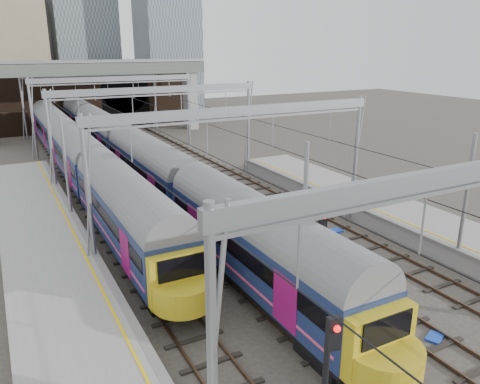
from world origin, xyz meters
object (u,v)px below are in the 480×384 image
train_second (78,155)px  train_main (124,148)px  signal_near_left (327,378)px  signal_near_centre (320,247)px

train_second → train_main: bearing=13.2°
train_main → train_second: size_ratio=1.34×
train_main → signal_near_left: 32.40m
train_main → signal_near_centre: bearing=-86.3°
signal_near_centre → train_second: bearing=118.7°
signal_near_left → train_main: bearing=93.6°
signal_near_left → signal_near_centre: bearing=63.3°
train_main → signal_near_left: size_ratio=12.80×
train_second → signal_near_left: (0.70, -31.29, 0.64)m
train_second → signal_near_centre: (5.63, -24.53, 0.46)m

